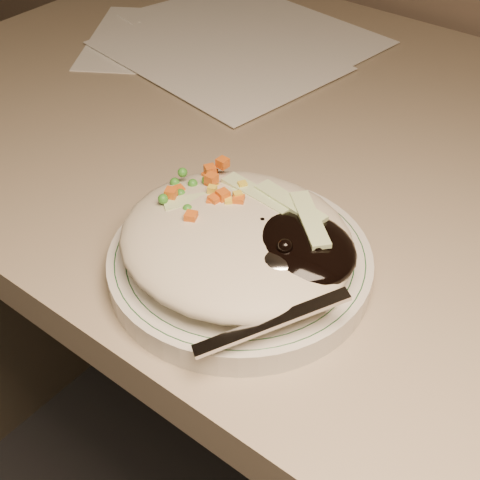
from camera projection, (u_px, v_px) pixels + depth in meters
The scene contains 5 objects.
desk at pixel (430, 332), 0.77m from camera, with size 1.40×0.70×0.74m.
plate at pixel (240, 264), 0.55m from camera, with size 0.22×0.22×0.02m, color silver.
plate_rim at pixel (240, 255), 0.54m from camera, with size 0.21×0.21×0.00m.
meal at pixel (244, 237), 0.53m from camera, with size 0.21×0.19×0.05m.
papers at pixel (230, 39), 0.91m from camera, with size 0.40×0.37×0.00m.
Camera 1 is at (0.15, 0.84, 1.12)m, focal length 50.00 mm.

